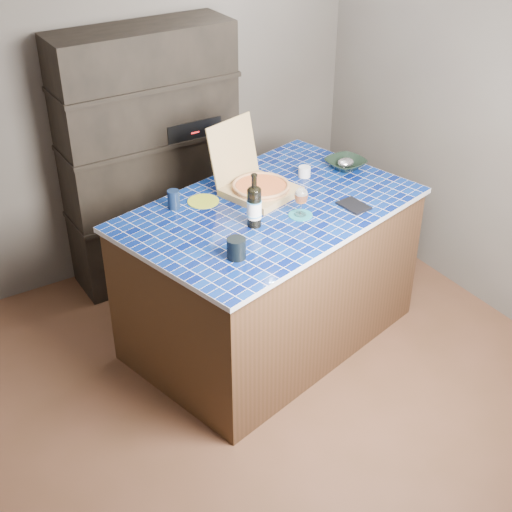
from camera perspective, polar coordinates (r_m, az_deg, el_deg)
room at (r=3.66m, az=1.26°, el=4.38°), size 3.50×3.50×3.50m
shelving_unit at (r=5.03m, az=-8.39°, el=7.78°), size 1.20×0.41×1.80m
kitchen_island at (r=4.47m, az=1.10°, el=-1.43°), size 1.96×1.49×0.96m
pizza_box at (r=4.35m, az=0.15°, el=5.72°), size 0.49×0.55×0.41m
mead_bottle at (r=3.97m, az=-0.14°, el=4.04°), size 0.09×0.09×0.32m
teal_trivet at (r=4.14m, az=3.58°, el=3.28°), size 0.14×0.14×0.01m
wine_glass at (r=4.08m, az=3.63°, el=4.78°), size 0.08×0.08×0.18m
tumbler at (r=3.71m, az=-1.58°, el=0.62°), size 0.10×0.10×0.11m
dvd_case at (r=4.26m, az=7.83°, el=4.02°), size 0.14×0.19×0.01m
bowl at (r=4.73m, az=7.18°, el=7.33°), size 0.27×0.27×0.06m
foil_contents at (r=4.72m, az=7.19°, el=7.44°), size 0.11×0.10×0.05m
white_jar at (r=4.59m, az=3.90°, el=6.75°), size 0.08×0.08×0.07m
navy_cup at (r=4.21m, az=-6.60°, el=4.52°), size 0.07×0.07×0.11m
green_trivet at (r=4.29m, az=-4.24°, el=4.39°), size 0.19×0.19×0.01m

